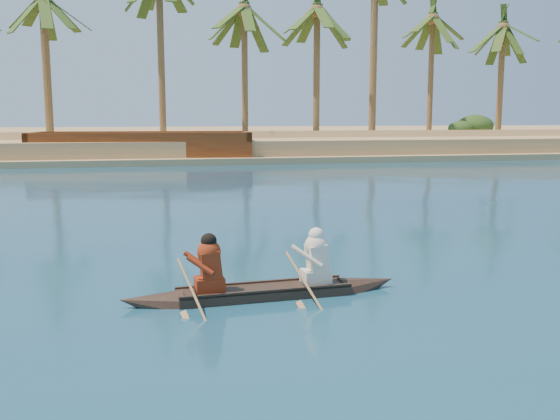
{
  "coord_description": "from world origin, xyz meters",
  "views": [
    {
      "loc": [
        -9.75,
        -13.23,
        2.8
      ],
      "look_at": [
        -7.29,
        -1.9,
        1.04
      ],
      "focal_mm": 40.0,
      "sensor_mm": 36.0,
      "label": 1
    }
  ],
  "objects": [
    {
      "name": "palm_grove",
      "position": [
        0.0,
        35.0,
        8.0
      ],
      "size": [
        110.0,
        14.0,
        16.0
      ],
      "primitive_type": null,
      "color": "#2F4E1B",
      "rests_on": "ground"
    },
    {
      "name": "shrub_cluster",
      "position": [
        0.0,
        31.5,
        1.2
      ],
      "size": [
        100.0,
        6.0,
        2.4
      ],
      "primitive_type": null,
      "color": "#243F17",
      "rests_on": "ground"
    },
    {
      "name": "ground",
      "position": [
        0.0,
        0.0,
        0.0
      ],
      "size": [
        160.0,
        160.0,
        0.0
      ],
      "primitive_type": "plane",
      "color": "#0C2850",
      "rests_on": "ground"
    },
    {
      "name": "canoe",
      "position": [
        -8.0,
        -4.0,
        0.23
      ],
      "size": [
        4.42,
        0.87,
        1.21
      ],
      "rotation": [
        0.0,
        0.0,
        0.07
      ],
      "color": "#31241A",
      "rests_on": "ground"
    },
    {
      "name": "sandy_embankment",
      "position": [
        0.0,
        46.89,
        0.53
      ],
      "size": [
        150.0,
        51.0,
        1.5
      ],
      "color": "tan",
      "rests_on": "ground"
    },
    {
      "name": "barge_mid",
      "position": [
        -9.82,
        25.37,
        0.75
      ],
      "size": [
        13.18,
        5.43,
        2.14
      ],
      "rotation": [
        0.0,
        0.0,
        -0.09
      ],
      "color": "brown",
      "rests_on": "ground"
    }
  ]
}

